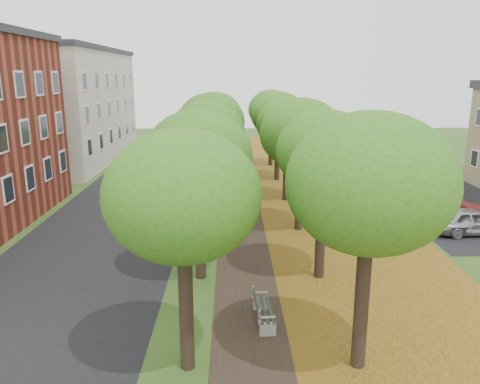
{
  "coord_description": "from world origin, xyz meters",
  "views": [
    {
      "loc": [
        -0.95,
        -11.59,
        8.01
      ],
      "look_at": [
        -0.54,
        10.24,
        2.5
      ],
      "focal_mm": 35.0,
      "sensor_mm": 36.0,
      "label": 1
    }
  ],
  "objects_px": {
    "bench": "(262,310)",
    "car_white": "(422,183)",
    "car_red": "(448,210)",
    "car_grey": "(436,203)",
    "car_silver": "(472,221)"
  },
  "relations": [
    {
      "from": "car_silver",
      "to": "car_white",
      "type": "distance_m",
      "value": 8.66
    },
    {
      "from": "car_silver",
      "to": "car_red",
      "type": "xyz_separation_m",
      "value": [
        -0.39,
        1.86,
        0.07
      ]
    },
    {
      "from": "car_white",
      "to": "car_silver",
      "type": "bearing_deg",
      "value": 165.68
    },
    {
      "from": "car_silver",
      "to": "car_red",
      "type": "relative_size",
      "value": 0.88
    },
    {
      "from": "car_grey",
      "to": "bench",
      "type": "bearing_deg",
      "value": 134.9
    },
    {
      "from": "bench",
      "to": "car_grey",
      "type": "distance_m",
      "value": 16.26
    },
    {
      "from": "bench",
      "to": "car_white",
      "type": "distance_m",
      "value": 21.17
    },
    {
      "from": "car_grey",
      "to": "car_white",
      "type": "xyz_separation_m",
      "value": [
        1.29,
        5.26,
        -0.01
      ]
    },
    {
      "from": "car_white",
      "to": "car_red",
      "type": "bearing_deg",
      "value": 160.87
    },
    {
      "from": "bench",
      "to": "car_red",
      "type": "bearing_deg",
      "value": -50.0
    },
    {
      "from": "car_red",
      "to": "car_grey",
      "type": "bearing_deg",
      "value": 20.04
    },
    {
      "from": "bench",
      "to": "car_grey",
      "type": "relative_size",
      "value": 0.38
    },
    {
      "from": "bench",
      "to": "car_white",
      "type": "height_order",
      "value": "car_white"
    },
    {
      "from": "car_red",
      "to": "car_grey",
      "type": "distance_m",
      "value": 1.5
    },
    {
      "from": "bench",
      "to": "car_grey",
      "type": "xyz_separation_m",
      "value": [
        10.95,
        12.02,
        0.27
      ]
    }
  ]
}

